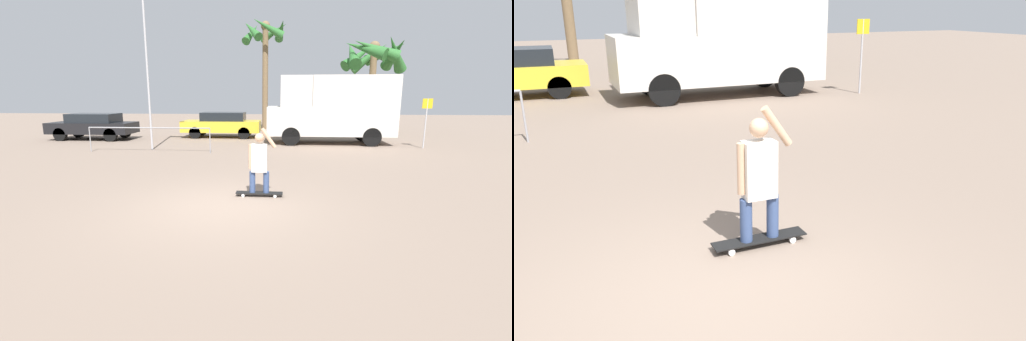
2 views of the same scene
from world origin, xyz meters
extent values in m
plane|color=gray|center=(0.00, 0.00, 0.00)|extent=(80.00, 80.00, 0.00)
cube|color=black|center=(0.79, 0.84, 0.09)|extent=(1.12, 0.23, 0.02)
cylinder|color=white|center=(0.41, 0.74, 0.04)|extent=(0.08, 0.03, 0.08)
cylinder|color=white|center=(0.41, 0.93, 0.04)|extent=(0.08, 0.03, 0.08)
cylinder|color=white|center=(1.17, 0.74, 0.04)|extent=(0.08, 0.03, 0.08)
cylinder|color=white|center=(1.17, 0.93, 0.04)|extent=(0.08, 0.03, 0.08)
cylinder|color=#384C7A|center=(0.63, 0.84, 0.35)|extent=(0.14, 0.14, 0.51)
cylinder|color=#384C7A|center=(0.95, 0.84, 0.35)|extent=(0.14, 0.14, 0.51)
cube|color=silver|center=(0.79, 0.84, 0.93)|extent=(0.36, 0.22, 0.65)
sphere|color=tan|center=(0.79, 0.84, 1.40)|extent=(0.21, 0.21, 0.21)
cylinder|color=tan|center=(0.58, 0.84, 0.97)|extent=(0.09, 0.09, 0.58)
cylinder|color=tan|center=(1.00, 0.84, 1.40)|extent=(0.37, 0.09, 0.48)
cylinder|color=black|center=(1.67, 9.68, 0.45)|extent=(0.89, 0.28, 0.89)
cylinder|color=black|center=(1.67, 11.69, 0.45)|extent=(0.89, 0.28, 0.89)
cylinder|color=black|center=(5.51, 9.68, 0.45)|extent=(0.89, 0.28, 0.89)
cylinder|color=black|center=(5.51, 11.69, 0.45)|extent=(0.89, 0.28, 0.89)
cube|color=silver|center=(1.58, 10.69, 1.15)|extent=(2.17, 2.29, 1.40)
cube|color=black|center=(1.14, 10.69, 1.43)|extent=(0.04, 1.95, 0.70)
cube|color=silver|center=(4.68, 10.69, 1.89)|extent=(4.03, 2.29, 2.89)
cube|color=silver|center=(1.90, 10.69, 2.59)|extent=(1.52, 2.11, 1.49)
cylinder|color=black|center=(-0.92, 12.05, 0.33)|extent=(0.67, 0.22, 0.67)
cylinder|color=black|center=(-0.92, 13.60, 0.33)|extent=(0.67, 0.22, 0.67)
cylinder|color=brown|center=(6.96, 16.41, 2.72)|extent=(0.42, 0.42, 5.45)
cylinder|color=#B7B7BC|center=(7.75, 9.23, 1.13)|extent=(0.06, 0.06, 2.25)
cube|color=gold|center=(7.75, 9.22, 2.03)|extent=(0.44, 0.02, 0.44)
cylinder|color=#99999E|center=(-1.74, 6.99, 0.53)|extent=(0.04, 0.04, 1.05)
camera|label=1|loc=(1.38, -7.02, 2.33)|focal=24.00mm
camera|label=2|loc=(-1.23, -3.99, 2.66)|focal=35.00mm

